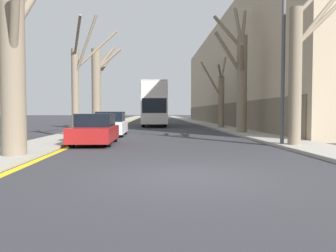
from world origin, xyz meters
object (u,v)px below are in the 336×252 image
Objects in this scene: street_tree_right_0 at (298,68)px; double_decker_bus at (154,102)px; street_tree_right_1 at (241,74)px; parked_car_1 at (110,124)px; street_tree_left_2 at (97,86)px; street_tree_left_1 at (77,84)px; street_tree_right_2 at (221,98)px; lamp_post at (282,26)px; parked_car_0 at (95,130)px; street_tree_left_0 at (13,65)px.

street_tree_right_0 reaches higher than double_decker_bus.
street_tree_right_1 reaches higher than parked_car_1.
street_tree_left_2 is 11.53m from street_tree_right_1.
street_tree_right_2 is at bearing 43.89° from street_tree_left_1.
lamp_post reaches higher than street_tree_right_2.
street_tree_right_2 is at bearing 8.67° from street_tree_left_2.
parked_car_0 is 0.97× the size of parked_car_1.
street_tree_right_0 is at bearing 15.23° from street_tree_left_0.
street_tree_left_0 is at bearing -164.77° from street_tree_right_0.
street_tree_left_2 is 1.73× the size of parked_car_0.
street_tree_right_0 is 1.70× the size of parked_car_0.
parked_car_0 is at bearing -66.70° from street_tree_left_1.
street_tree_left_1 reaches higher than street_tree_left_0.
street_tree_left_0 is 1.61× the size of parked_car_1.
lamp_post is at bearing -39.77° from parked_car_1.
street_tree_left_2 reaches higher than street_tree_left_1.
street_tree_right_2 is at bearing 57.73° from parked_car_0.
street_tree_left_1 reaches higher than parked_car_0.
street_tree_left_2 reaches higher than street_tree_left_0.
parked_car_0 is (1.61, -3.75, -2.36)m from street_tree_left_1.
street_tree_right_1 is (10.09, 3.09, 0.98)m from street_tree_left_1.
double_decker_bus reaches higher than parked_car_1.
street_tree_right_2 is at bearing 87.94° from lamp_post.
street_tree_left_1 is at bearing 113.30° from parked_car_0.
street_tree_left_0 is 0.98× the size of street_tree_left_1.
parked_car_1 is (-8.55, 7.05, -2.56)m from street_tree_right_0.
street_tree_left_0 is 1.02× the size of street_tree_right_2.
street_tree_right_2 is at bearing 60.28° from street_tree_left_0.
street_tree_left_1 reaches higher than double_decker_bus.
parked_car_1 is at bearing -74.13° from street_tree_left_2.
street_tree_left_2 is at bearing 127.45° from street_tree_right_0.
lamp_post is (-0.48, -8.11, 1.04)m from street_tree_right_1.
parked_car_1 is (-2.75, -14.49, -1.79)m from double_decker_bus.
street_tree_left_0 is 16.41m from street_tree_left_2.
street_tree_left_2 is at bearing -171.33° from street_tree_right_2.
parked_car_0 is (-2.75, -19.87, -1.83)m from double_decker_bus.
street_tree_right_2 is 0.60× the size of double_decker_bus.
street_tree_left_1 is 1.65× the size of parked_car_1.
parked_car_1 is (1.61, 1.63, -2.32)m from street_tree_left_1.
street_tree_left_0 reaches higher than parked_car_0.
street_tree_left_1 is 0.98× the size of street_tree_left_2.
street_tree_left_2 reaches higher than double_decker_bus.
double_decker_bus is at bearing 79.56° from street_tree_left_0.
parked_car_0 is at bearing 170.96° from lamp_post.
street_tree_left_1 is 0.75× the size of street_tree_right_1.
street_tree_right_1 is at bearing 38.90° from parked_car_0.
double_decker_bus is (-5.78, 6.36, -0.23)m from street_tree_right_2.
parked_car_1 is (0.00, 5.38, 0.04)m from parked_car_0.
street_tree_right_1 is 8.19m from lamp_post.
double_decker_bus is 21.93m from lamp_post.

